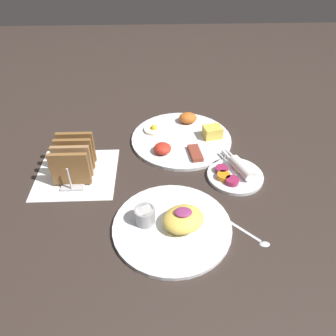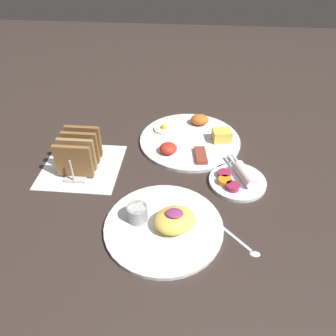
{
  "view_description": "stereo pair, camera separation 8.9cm",
  "coord_description": "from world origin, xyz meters",
  "px_view_note": "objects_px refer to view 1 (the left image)",
  "views": [
    {
      "loc": [
        -0.0,
        -0.66,
        0.59
      ],
      "look_at": [
        0.02,
        0.04,
        0.03
      ],
      "focal_mm": 35.0,
      "sensor_mm": 36.0,
      "label": 1
    },
    {
      "loc": [
        0.08,
        -0.65,
        0.59
      ],
      "look_at": [
        0.02,
        0.04,
        0.03
      ],
      "focal_mm": 35.0,
      "sensor_mm": 36.0,
      "label": 2
    }
  ],
  "objects_px": {
    "plate_breakfast": "(184,137)",
    "toast_rack": "(75,159)",
    "plate_condiments": "(237,174)",
    "plate_foreground": "(175,223)"
  },
  "relations": [
    {
      "from": "plate_condiments",
      "to": "plate_breakfast",
      "type": "bearing_deg",
      "value": 125.14
    },
    {
      "from": "plate_breakfast",
      "to": "toast_rack",
      "type": "height_order",
      "value": "toast_rack"
    },
    {
      "from": "plate_condiments",
      "to": "plate_foreground",
      "type": "distance_m",
      "value": 0.25
    },
    {
      "from": "plate_breakfast",
      "to": "toast_rack",
      "type": "bearing_deg",
      "value": -152.83
    },
    {
      "from": "plate_breakfast",
      "to": "plate_foreground",
      "type": "relative_size",
      "value": 1.14
    },
    {
      "from": "plate_condiments",
      "to": "plate_foreground",
      "type": "relative_size",
      "value": 0.62
    },
    {
      "from": "plate_foreground",
      "to": "toast_rack",
      "type": "bearing_deg",
      "value": 141.56
    },
    {
      "from": "plate_breakfast",
      "to": "plate_foreground",
      "type": "distance_m",
      "value": 0.37
    },
    {
      "from": "plate_foreground",
      "to": "toast_rack",
      "type": "relative_size",
      "value": 1.88
    },
    {
      "from": "plate_breakfast",
      "to": "plate_condiments",
      "type": "xyz_separation_m",
      "value": [
        0.13,
        -0.19,
        0.0
      ]
    }
  ]
}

